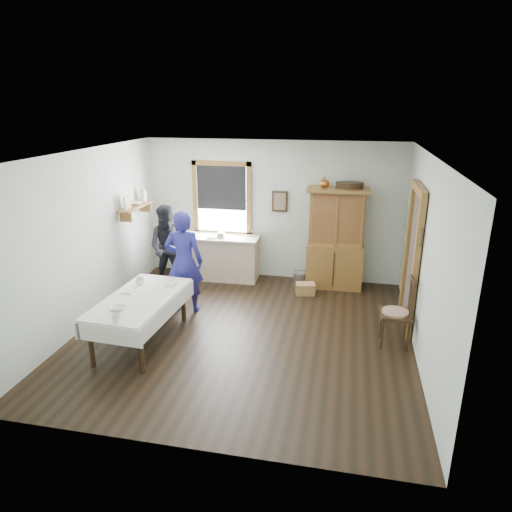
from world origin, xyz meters
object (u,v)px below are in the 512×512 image
at_px(spindle_chair, 396,311).
at_px(figure_dark, 169,250).
at_px(pail, 300,279).
at_px(dining_table, 141,320).
at_px(work_counter, 220,257).
at_px(china_hutch, 336,239).
at_px(wicker_basket, 305,289).
at_px(woman_blue, 184,265).

xyz_separation_m(spindle_chair, figure_dark, (-3.99, 1.38, 0.22)).
height_order(pail, figure_dark, figure_dark).
xyz_separation_m(dining_table, spindle_chair, (3.63, 0.68, 0.16)).
xyz_separation_m(work_counter, china_hutch, (2.23, 0.03, 0.51)).
bearing_deg(spindle_chair, work_counter, 146.01).
relative_size(dining_table, wicker_basket, 5.13).
bearing_deg(spindle_chair, pail, 127.80).
distance_m(china_hutch, spindle_chair, 2.30).
distance_m(pail, wicker_basket, 0.40).
relative_size(dining_table, spindle_chair, 1.71).
bearing_deg(pail, china_hutch, 10.29).
bearing_deg(figure_dark, woman_blue, -60.29).
bearing_deg(dining_table, figure_dark, 100.13).
relative_size(spindle_chair, woman_blue, 0.65).
bearing_deg(figure_dark, dining_table, -84.96).
height_order(work_counter, spindle_chair, spindle_chair).
xyz_separation_m(pail, woman_blue, (-1.77, -1.45, 0.67)).
bearing_deg(work_counter, pail, -4.56).
relative_size(dining_table, woman_blue, 1.10).
relative_size(pail, wicker_basket, 0.79).
distance_m(work_counter, figure_dark, 1.07).
bearing_deg(dining_table, pail, 52.08).
distance_m(china_hutch, wicker_basket, 1.09).
height_order(dining_table, spindle_chair, spindle_chair).
height_order(china_hutch, dining_table, china_hutch).
relative_size(dining_table, figure_dark, 1.20).
distance_m(wicker_basket, woman_blue, 2.31).
bearing_deg(woman_blue, pail, -146.25).
bearing_deg(pail, spindle_chair, -50.49).
bearing_deg(spindle_chair, figure_dark, 159.22).
xyz_separation_m(spindle_chair, woman_blue, (-3.36, 0.48, 0.28)).
relative_size(china_hutch, wicker_basket, 5.49).
relative_size(china_hutch, dining_table, 1.07).
height_order(dining_table, pail, dining_table).
height_order(china_hutch, woman_blue, china_hutch).
bearing_deg(spindle_chair, woman_blue, 170.24).
bearing_deg(dining_table, spindle_chair, 10.64).
bearing_deg(work_counter, spindle_chair, -33.74).
relative_size(pail, woman_blue, 0.17).
bearing_deg(figure_dark, pail, 7.80).
bearing_deg(wicker_basket, work_counter, 165.31).
bearing_deg(work_counter, figure_dark, -143.00).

